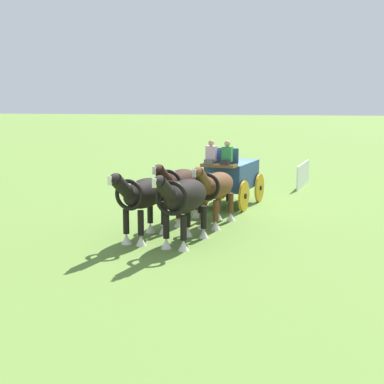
{
  "coord_description": "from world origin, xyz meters",
  "views": [
    {
      "loc": [
        21.61,
        2.22,
        4.2
      ],
      "look_at": [
        4.26,
        -0.85,
        1.2
      ],
      "focal_mm": 52.47,
      "sensor_mm": 36.0,
      "label": 1
    }
  ],
  "objects_px": {
    "show_wagon": "(231,176)",
    "draft_horse_rear_off": "(179,185)",
    "draft_horse_lead_near": "(184,198)",
    "draft_horse_lead_off": "(143,196)",
    "draft_horse_rear_near": "(215,188)"
  },
  "relations": [
    {
      "from": "draft_horse_lead_near",
      "to": "draft_horse_rear_near",
      "type": "bearing_deg",
      "value": 167.16
    },
    {
      "from": "draft_horse_lead_off",
      "to": "draft_horse_rear_off",
      "type": "bearing_deg",
      "value": 167.16
    },
    {
      "from": "draft_horse_rear_off",
      "to": "draft_horse_lead_near",
      "type": "relative_size",
      "value": 1.01
    },
    {
      "from": "show_wagon",
      "to": "draft_horse_lead_near",
      "type": "xyz_separation_m",
      "value": [
        6.04,
        -0.71,
        0.19
      ]
    },
    {
      "from": "show_wagon",
      "to": "draft_horse_lead_near",
      "type": "distance_m",
      "value": 6.08
    },
    {
      "from": "show_wagon",
      "to": "draft_horse_rear_off",
      "type": "relative_size",
      "value": 1.74
    },
    {
      "from": "draft_horse_rear_near",
      "to": "draft_horse_lead_near",
      "type": "height_order",
      "value": "draft_horse_lead_near"
    },
    {
      "from": "draft_horse_rear_off",
      "to": "draft_horse_lead_near",
      "type": "distance_m",
      "value": 2.9
    },
    {
      "from": "draft_horse_rear_off",
      "to": "draft_horse_lead_near",
      "type": "bearing_deg",
      "value": 13.82
    },
    {
      "from": "show_wagon",
      "to": "draft_horse_rear_off",
      "type": "bearing_deg",
      "value": -23.48
    },
    {
      "from": "draft_horse_lead_near",
      "to": "show_wagon",
      "type": "bearing_deg",
      "value": 173.3
    },
    {
      "from": "show_wagon",
      "to": "draft_horse_rear_near",
      "type": "relative_size",
      "value": 1.79
    },
    {
      "from": "show_wagon",
      "to": "draft_horse_rear_off",
      "type": "distance_m",
      "value": 3.52
    },
    {
      "from": "draft_horse_lead_off",
      "to": "draft_horse_rear_near",
      "type": "bearing_deg",
      "value": 140.57
    },
    {
      "from": "show_wagon",
      "to": "draft_horse_lead_near",
      "type": "relative_size",
      "value": 1.76
    }
  ]
}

